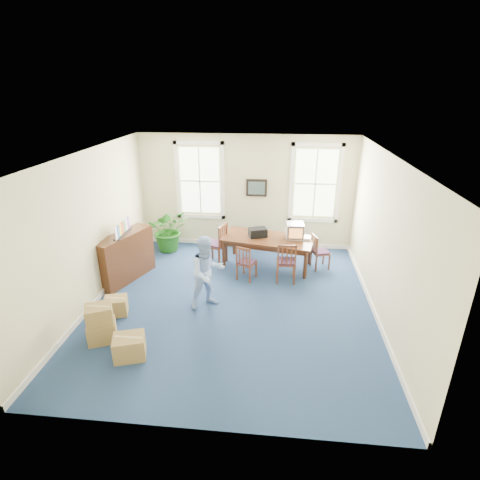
# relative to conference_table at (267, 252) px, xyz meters

# --- Properties ---
(floor) EXTENTS (6.50, 6.50, 0.00)m
(floor) POSITION_rel_conference_table_xyz_m (-0.68, -1.94, -0.39)
(floor) COLOR navy
(floor) RESTS_ON ground
(ceiling) EXTENTS (6.50, 6.50, 0.00)m
(ceiling) POSITION_rel_conference_table_xyz_m (-0.68, -1.94, 2.81)
(ceiling) COLOR white
(ceiling) RESTS_ON ground
(wall_back) EXTENTS (6.50, 0.00, 6.50)m
(wall_back) POSITION_rel_conference_table_xyz_m (-0.68, 1.31, 1.21)
(wall_back) COLOR beige
(wall_back) RESTS_ON ground
(wall_front) EXTENTS (6.50, 0.00, 6.50)m
(wall_front) POSITION_rel_conference_table_xyz_m (-0.68, -5.19, 1.21)
(wall_front) COLOR beige
(wall_front) RESTS_ON ground
(wall_left) EXTENTS (0.00, 6.50, 6.50)m
(wall_left) POSITION_rel_conference_table_xyz_m (-3.68, -1.94, 1.21)
(wall_left) COLOR beige
(wall_left) RESTS_ON ground
(wall_right) EXTENTS (0.00, 6.50, 6.50)m
(wall_right) POSITION_rel_conference_table_xyz_m (2.32, -1.94, 1.21)
(wall_right) COLOR beige
(wall_right) RESTS_ON ground
(baseboard_back) EXTENTS (6.00, 0.04, 0.12)m
(baseboard_back) POSITION_rel_conference_table_xyz_m (-0.68, 1.28, -0.33)
(baseboard_back) COLOR white
(baseboard_back) RESTS_ON ground
(baseboard_left) EXTENTS (0.04, 6.50, 0.12)m
(baseboard_left) POSITION_rel_conference_table_xyz_m (-3.65, -1.94, -0.33)
(baseboard_left) COLOR white
(baseboard_left) RESTS_ON ground
(baseboard_right) EXTENTS (0.04, 6.50, 0.12)m
(baseboard_right) POSITION_rel_conference_table_xyz_m (2.29, -1.94, -0.33)
(baseboard_right) COLOR white
(baseboard_right) RESTS_ON ground
(window_left) EXTENTS (1.40, 0.12, 2.20)m
(window_left) POSITION_rel_conference_table_xyz_m (-1.98, 1.29, 1.51)
(window_left) COLOR white
(window_left) RESTS_ON ground
(window_right) EXTENTS (1.40, 0.12, 2.20)m
(window_right) POSITION_rel_conference_table_xyz_m (1.22, 1.29, 1.51)
(window_right) COLOR white
(window_right) RESTS_ON ground
(wall_picture) EXTENTS (0.58, 0.06, 0.48)m
(wall_picture) POSITION_rel_conference_table_xyz_m (-0.38, 1.26, 1.36)
(wall_picture) COLOR black
(wall_picture) RESTS_ON ground
(conference_table) EXTENTS (2.47, 1.50, 0.79)m
(conference_table) POSITION_rel_conference_table_xyz_m (0.00, 0.00, 0.00)
(conference_table) COLOR #4B2714
(conference_table) RESTS_ON ground
(crt_tv) EXTENTS (0.46, 0.49, 0.39)m
(crt_tv) POSITION_rel_conference_table_xyz_m (0.68, 0.05, 0.59)
(crt_tv) COLOR #B7B7BC
(crt_tv) RESTS_ON conference_table
(game_console) EXTENTS (0.19, 0.23, 0.05)m
(game_console) POSITION_rel_conference_table_xyz_m (0.99, 0.00, 0.42)
(game_console) COLOR white
(game_console) RESTS_ON conference_table
(equipment_bag) EXTENTS (0.52, 0.42, 0.22)m
(equipment_bag) POSITION_rel_conference_table_xyz_m (-0.26, 0.05, 0.50)
(equipment_bag) COLOR black
(equipment_bag) RESTS_ON conference_table
(chair_near_left) EXTENTS (0.53, 0.53, 0.90)m
(chair_near_left) POSITION_rel_conference_table_xyz_m (-0.47, -0.79, 0.06)
(chair_near_left) COLOR brown
(chair_near_left) RESTS_ON ground
(chair_near_right) EXTENTS (0.47, 0.47, 1.03)m
(chair_near_right) POSITION_rel_conference_table_xyz_m (0.47, -0.79, 0.12)
(chair_near_right) COLOR brown
(chair_near_right) RESTS_ON ground
(chair_end_left) EXTENTS (0.63, 0.63, 1.11)m
(chair_end_left) POSITION_rel_conference_table_xyz_m (-1.36, 0.00, 0.16)
(chair_end_left) COLOR brown
(chair_end_left) RESTS_ON ground
(chair_end_right) EXTENTS (0.52, 0.52, 0.91)m
(chair_end_right) POSITION_rel_conference_table_xyz_m (1.36, 0.00, 0.06)
(chair_end_right) COLOR brown
(chair_end_right) RESTS_ON ground
(man) EXTENTS (0.98, 0.93, 1.59)m
(man) POSITION_rel_conference_table_xyz_m (-1.19, -2.07, 0.40)
(man) COLOR #9EC1FB
(man) RESTS_ON ground
(credenza) EXTENTS (0.99, 1.64, 1.24)m
(credenza) POSITION_rel_conference_table_xyz_m (-3.37, -1.08, 0.23)
(credenza) COLOR #4B2714
(credenza) RESTS_ON ground
(brochure_rack) EXTENTS (0.41, 0.74, 0.33)m
(brochure_rack) POSITION_rel_conference_table_xyz_m (-3.35, -1.08, 1.01)
(brochure_rack) COLOR #99999E
(brochure_rack) RESTS_ON credenza
(potted_plant) EXTENTS (1.35, 1.25, 1.24)m
(potted_plant) POSITION_rel_conference_table_xyz_m (-2.80, 0.72, 0.23)
(potted_plant) COLOR #195614
(potted_plant) RESTS_ON ground
(cardboard_boxes) EXTENTS (1.76, 1.76, 0.77)m
(cardboard_boxes) POSITION_rel_conference_table_xyz_m (-2.74, -3.34, -0.01)
(cardboard_boxes) COLOR olive
(cardboard_boxes) RESTS_ON ground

